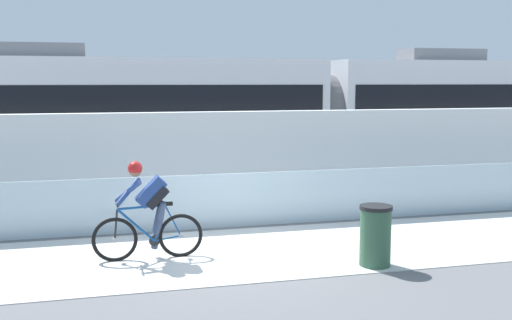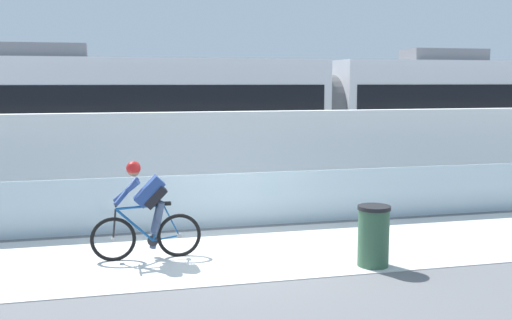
{
  "view_description": "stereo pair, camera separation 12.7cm",
  "coord_description": "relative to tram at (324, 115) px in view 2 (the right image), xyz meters",
  "views": [
    {
      "loc": [
        -2.28,
        -9.73,
        2.86
      ],
      "look_at": [
        0.86,
        2.35,
        1.25
      ],
      "focal_mm": 42.92,
      "sensor_mm": 36.0,
      "label": 1
    },
    {
      "loc": [
        -2.16,
        -9.76,
        2.86
      ],
      "look_at": [
        0.86,
        2.35,
        1.25
      ],
      "focal_mm": 42.92,
      "sensor_mm": 36.0,
      "label": 2
    }
  ],
  "objects": [
    {
      "name": "tram",
      "position": [
        0.0,
        0.0,
        0.0
      ],
      "size": [
        22.56,
        2.54,
        3.81
      ],
      "color": "silver",
      "rests_on": "ground"
    },
    {
      "name": "tram_rail_far",
      "position": [
        -3.98,
        0.72,
        -1.89
      ],
      "size": [
        32.0,
        0.08,
        0.01
      ],
      "primitive_type": "cube",
      "color": "#595654",
      "rests_on": "ground"
    },
    {
      "name": "bike_path_deck",
      "position": [
        -3.98,
        -6.85,
        -1.89
      ],
      "size": [
        32.0,
        3.2,
        0.01
      ],
      "primitive_type": "cube",
      "color": "silver",
      "rests_on": "ground"
    },
    {
      "name": "cyclist_on_bike",
      "position": [
        -5.52,
        -6.85,
        -1.11
      ],
      "size": [
        1.77,
        0.58,
        1.61
      ],
      "color": "black",
      "rests_on": "ground"
    },
    {
      "name": "trash_bin",
      "position": [
        -2.15,
        -8.1,
        -1.41
      ],
      "size": [
        0.51,
        0.51,
        0.96
      ],
      "color": "#33593F",
      "rests_on": "ground"
    },
    {
      "name": "tram_rail_near",
      "position": [
        -3.98,
        -0.72,
        -1.89
      ],
      "size": [
        32.0,
        0.08,
        0.01
      ],
      "primitive_type": "cube",
      "color": "#595654",
      "rests_on": "ground"
    },
    {
      "name": "ground_plane",
      "position": [
        -3.98,
        -6.85,
        -1.89
      ],
      "size": [
        200.0,
        200.0,
        0.0
      ],
      "primitive_type": "plane",
      "color": "slate"
    },
    {
      "name": "concrete_barrier_wall",
      "position": [
        -3.98,
        -3.2,
        -0.8
      ],
      "size": [
        32.0,
        0.36,
        2.19
      ],
      "primitive_type": "cube",
      "color": "white",
      "rests_on": "ground"
    },
    {
      "name": "glass_parapet",
      "position": [
        -3.98,
        -5.0,
        -1.36
      ],
      "size": [
        32.0,
        0.05,
        1.06
      ],
      "primitive_type": "cube",
      "color": "silver",
      "rests_on": "ground"
    }
  ]
}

